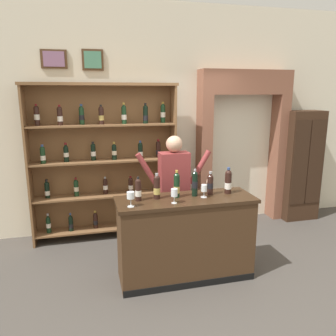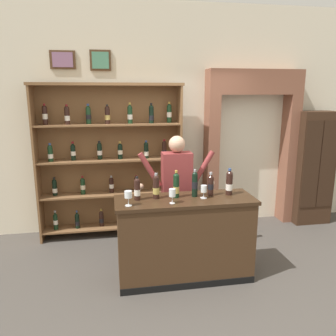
# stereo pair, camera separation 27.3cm
# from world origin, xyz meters

# --- Properties ---
(ground_plane) EXTENTS (14.00, 14.00, 0.02)m
(ground_plane) POSITION_xyz_m (0.00, 0.00, -0.01)
(ground_plane) COLOR #47423D
(back_wall) EXTENTS (12.00, 0.19, 3.49)m
(back_wall) POSITION_xyz_m (-0.00, 1.75, 1.74)
(back_wall) COLOR beige
(back_wall) RESTS_ON ground
(wine_shelf) EXTENTS (2.16, 0.34, 2.30)m
(wine_shelf) POSITION_xyz_m (-0.80, 1.43, 1.23)
(wine_shelf) COLOR brown
(wine_shelf) RESTS_ON ground
(archway_doorway) EXTENTS (1.53, 0.45, 2.51)m
(archway_doorway) POSITION_xyz_m (1.47, 1.62, 1.45)
(archway_doorway) COLOR brown
(archway_doorway) RESTS_ON ground
(side_cabinet) EXTENTS (0.61, 0.38, 1.87)m
(side_cabinet) POSITION_xyz_m (2.51, 1.38, 0.94)
(side_cabinet) COLOR #382316
(side_cabinet) RESTS_ON ground
(tasting_counter) EXTENTS (1.60, 0.55, 0.99)m
(tasting_counter) POSITION_xyz_m (0.02, -0.00, 0.49)
(tasting_counter) COLOR #422B19
(tasting_counter) RESTS_ON ground
(shopkeeper) EXTENTS (1.03, 0.22, 1.63)m
(shopkeeper) POSITION_xyz_m (0.04, 0.60, 1.00)
(shopkeeper) COLOR #2D3347
(shopkeeper) RESTS_ON ground
(tasting_bottle_rosso) EXTENTS (0.07, 0.07, 0.27)m
(tasting_bottle_rosso) POSITION_xyz_m (-0.52, 0.04, 1.12)
(tasting_bottle_rosso) COLOR black
(tasting_bottle_rosso) RESTS_ON tasting_counter
(tasting_bottle_bianco) EXTENTS (0.07, 0.07, 0.30)m
(tasting_bottle_bianco) POSITION_xyz_m (-0.30, 0.06, 1.13)
(tasting_bottle_bianco) COLOR black
(tasting_bottle_bianco) RESTS_ON tasting_counter
(tasting_bottle_prosecco) EXTENTS (0.07, 0.07, 0.32)m
(tasting_bottle_prosecco) POSITION_xyz_m (-0.07, 0.06, 1.13)
(tasting_bottle_prosecco) COLOR black
(tasting_bottle_prosecco) RESTS_ON tasting_counter
(tasting_bottle_super_tuscan) EXTENTS (0.07, 0.07, 0.32)m
(tasting_bottle_super_tuscan) POSITION_xyz_m (0.15, 0.05, 1.14)
(tasting_bottle_super_tuscan) COLOR black
(tasting_bottle_super_tuscan) RESTS_ON tasting_counter
(tasting_bottle_grappa) EXTENTS (0.07, 0.07, 0.28)m
(tasting_bottle_grappa) POSITION_xyz_m (0.34, 0.06, 1.12)
(tasting_bottle_grappa) COLOR black
(tasting_bottle_grappa) RESTS_ON tasting_counter
(tasting_bottle_brunello) EXTENTS (0.08, 0.08, 0.32)m
(tasting_bottle_brunello) POSITION_xyz_m (0.56, 0.06, 1.13)
(tasting_bottle_brunello) COLOR black
(tasting_bottle_brunello) RESTS_ON tasting_counter
(wine_glass_left) EXTENTS (0.07, 0.07, 0.16)m
(wine_glass_left) POSITION_xyz_m (-0.15, -0.14, 1.10)
(wine_glass_left) COLOR silver
(wine_glass_left) RESTS_ON tasting_counter
(wine_glass_center) EXTENTS (0.08, 0.08, 0.16)m
(wine_glass_center) POSITION_xyz_m (-0.63, -0.14, 1.10)
(wine_glass_center) COLOR silver
(wine_glass_center) RESTS_ON tasting_counter
(wine_glass_right) EXTENTS (0.07, 0.07, 0.15)m
(wine_glass_right) POSITION_xyz_m (0.23, -0.02, 1.09)
(wine_glass_right) COLOR silver
(wine_glass_right) RESTS_ON tasting_counter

